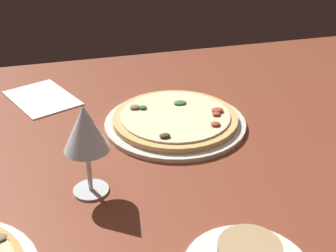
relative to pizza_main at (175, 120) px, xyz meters
The scene contains 4 objects.
dining_table 12.38cm from the pizza_main, 59.82° to the left, with size 150.00×110.00×4.00cm, color brown.
pizza_main is the anchor object (origin of this frame).
wine_glass_near 29.20cm from the pizza_main, 42.56° to the left, with size 7.44×7.44×16.05cm.
paper_menu 34.14cm from the pizza_main, 38.01° to the right, with size 12.71×18.34×0.30cm, color white.
Camera 1 is at (18.26, 72.37, 51.21)cm, focal length 49.45 mm.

